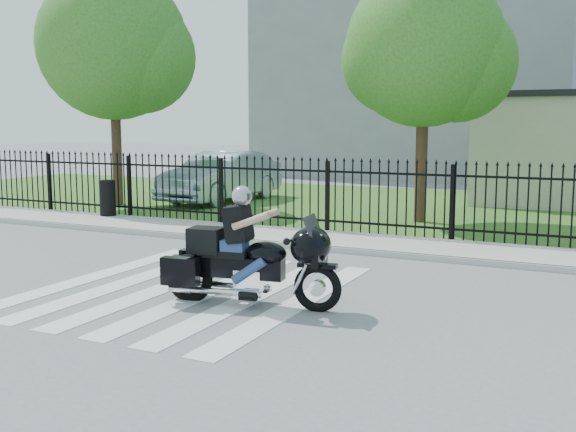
% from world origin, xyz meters
% --- Properties ---
extents(ground, '(120.00, 120.00, 0.00)m').
position_xyz_m(ground, '(0.00, 0.00, 0.00)').
color(ground, slate).
rests_on(ground, ground).
extents(crosswalk, '(5.00, 5.50, 0.01)m').
position_xyz_m(crosswalk, '(0.00, 0.00, 0.01)').
color(crosswalk, silver).
rests_on(crosswalk, ground).
extents(sidewalk, '(40.00, 2.00, 0.12)m').
position_xyz_m(sidewalk, '(0.00, 5.00, 0.06)').
color(sidewalk, '#ADAAA3').
rests_on(sidewalk, ground).
extents(curb, '(40.00, 0.12, 0.12)m').
position_xyz_m(curb, '(0.00, 4.00, 0.06)').
color(curb, '#ADAAA3').
rests_on(curb, ground).
extents(grass_strip, '(40.00, 12.00, 0.02)m').
position_xyz_m(grass_strip, '(0.00, 12.00, 0.01)').
color(grass_strip, '#326121').
rests_on(grass_strip, ground).
extents(iron_fence, '(26.00, 0.04, 1.80)m').
position_xyz_m(iron_fence, '(0.00, 6.00, 0.90)').
color(iron_fence, black).
rests_on(iron_fence, ground).
extents(tree_left, '(4.80, 4.80, 7.58)m').
position_xyz_m(tree_left, '(-8.50, 8.50, 5.17)').
color(tree_left, '#382316').
rests_on(tree_left, ground).
extents(tree_mid, '(4.20, 4.20, 6.78)m').
position_xyz_m(tree_mid, '(1.50, 9.00, 4.67)').
color(tree_mid, '#382316').
rests_on(tree_mid, ground).
extents(building_tall, '(15.00, 10.00, 12.00)m').
position_xyz_m(building_tall, '(-3.00, 26.00, 6.00)').
color(building_tall, gray).
rests_on(building_tall, ground).
extents(motorcycle_rider, '(2.77, 1.14, 1.84)m').
position_xyz_m(motorcycle_rider, '(1.34, -0.41, 0.75)').
color(motorcycle_rider, black).
rests_on(motorcycle_rider, ground).
extents(parked_car, '(2.10, 5.31, 1.72)m').
position_xyz_m(parked_car, '(-5.89, 10.77, 0.88)').
color(parked_car, '#92A7B8').
rests_on(parked_car, grass_strip).
extents(litter_bin, '(0.58, 0.58, 0.99)m').
position_xyz_m(litter_bin, '(-6.54, 5.70, 0.62)').
color(litter_bin, black).
rests_on(litter_bin, sidewalk).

